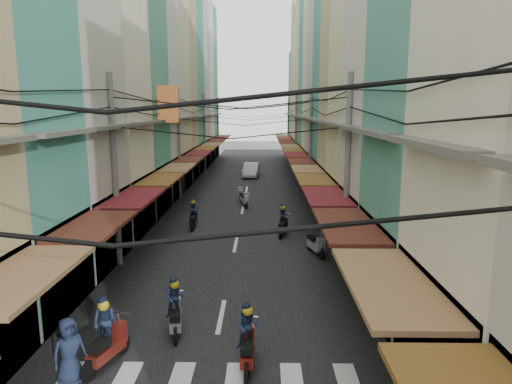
# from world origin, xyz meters

# --- Properties ---
(ground) EXTENTS (160.00, 160.00, 0.00)m
(ground) POSITION_xyz_m (0.00, 0.00, 0.00)
(ground) COLOR #61615D
(ground) RESTS_ON ground
(road) EXTENTS (10.00, 80.00, 0.02)m
(road) POSITION_xyz_m (0.00, 20.00, 0.01)
(road) COLOR black
(road) RESTS_ON ground
(sidewalk_left) EXTENTS (3.00, 80.00, 0.06)m
(sidewalk_left) POSITION_xyz_m (-6.50, 20.00, 0.03)
(sidewalk_left) COLOR gray
(sidewalk_left) RESTS_ON ground
(sidewalk_right) EXTENTS (3.00, 80.00, 0.06)m
(sidewalk_right) POSITION_xyz_m (6.50, 20.00, 0.03)
(sidewalk_right) COLOR gray
(sidewalk_right) RESTS_ON ground
(building_row_left) EXTENTS (7.80, 67.67, 23.70)m
(building_row_left) POSITION_xyz_m (-7.92, 16.56, 9.78)
(building_row_left) COLOR beige
(building_row_left) RESTS_ON ground
(building_row_right) EXTENTS (7.80, 68.98, 22.59)m
(building_row_right) POSITION_xyz_m (7.92, 16.45, 9.41)
(building_row_right) COLOR teal
(building_row_right) RESTS_ON ground
(utility_poles) EXTENTS (10.20, 66.13, 8.20)m
(utility_poles) POSITION_xyz_m (0.00, 15.01, 6.59)
(utility_poles) COLOR slate
(utility_poles) RESTS_ON ground
(white_car) EXTENTS (5.00, 2.22, 1.72)m
(white_car) POSITION_xyz_m (0.21, 29.18, 0.00)
(white_car) COLOR silver
(white_car) RESTS_ON ground
(bicycle) EXTENTS (1.92, 1.22, 1.24)m
(bicycle) POSITION_xyz_m (7.01, -3.00, 0.00)
(bicycle) COLOR black
(bicycle) RESTS_ON ground
(moving_scooters) EXTENTS (7.01, 23.49, 1.93)m
(moving_scooters) POSITION_xyz_m (-0.24, 2.50, 0.53)
(moving_scooters) COLOR black
(moving_scooters) RESTS_ON ground
(parked_scooters) EXTENTS (12.77, 15.56, 1.01)m
(parked_scooters) POSITION_xyz_m (4.58, -4.19, 0.48)
(parked_scooters) COLOR black
(parked_scooters) RESTS_ON ground
(pedestrians) EXTENTS (11.57, 19.81, 2.17)m
(pedestrians) POSITION_xyz_m (-4.03, 0.99, 1.03)
(pedestrians) COLOR black
(pedestrians) RESTS_ON ground
(market_umbrella) EXTENTS (2.45, 2.45, 2.59)m
(market_umbrella) POSITION_xyz_m (7.03, -5.34, 2.28)
(market_umbrella) COLOR #B2B2B7
(market_umbrella) RESTS_ON ground
(traffic_sign) EXTENTS (0.10, 0.68, 3.09)m
(traffic_sign) POSITION_xyz_m (4.78, -1.99, 2.27)
(traffic_sign) COLOR slate
(traffic_sign) RESTS_ON ground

